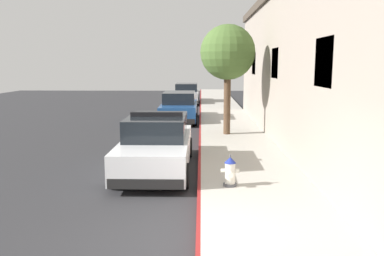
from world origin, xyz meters
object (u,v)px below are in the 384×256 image
(parked_car_dark_far, at_px, (187,94))
(parked_car_silver_ahead, at_px, (179,107))
(street_tree, at_px, (228,53))
(police_cruiser, at_px, (157,145))
(fire_hydrant, at_px, (230,172))

(parked_car_dark_far, bearing_deg, parked_car_silver_ahead, -90.24)
(parked_car_dark_far, bearing_deg, street_tree, -81.51)
(police_cruiser, distance_m, fire_hydrant, 2.83)
(parked_car_silver_ahead, bearing_deg, fire_hydrant, -81.26)
(parked_car_silver_ahead, height_order, parked_car_dark_far, same)
(police_cruiser, xyz_separation_m, parked_car_silver_ahead, (0.09, 10.11, -0.00))
(police_cruiser, xyz_separation_m, fire_hydrant, (1.96, -2.03, -0.23))
(police_cruiser, height_order, fire_hydrant, police_cruiser)
(police_cruiser, xyz_separation_m, street_tree, (2.33, 5.17, 2.73))
(parked_car_dark_far, bearing_deg, fire_hydrant, -85.25)
(police_cruiser, height_order, street_tree, street_tree)
(parked_car_silver_ahead, bearing_deg, street_tree, -65.56)
(police_cruiser, bearing_deg, parked_car_dark_far, 89.62)
(police_cruiser, distance_m, parked_car_dark_far, 19.94)
(parked_car_dark_far, height_order, fire_hydrant, parked_car_dark_far)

